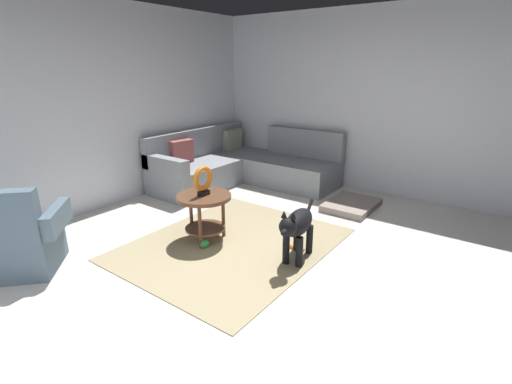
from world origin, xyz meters
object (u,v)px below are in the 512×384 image
Objects in this scene: armchair at (19,241)px; torus_sculpture at (203,180)px; dog_bed_mat at (351,205)px; dog_toy_ball at (204,243)px; side_table at (204,206)px; dog at (297,226)px; dog_toy_rope at (289,245)px; sectional_couch at (241,167)px.

torus_sculpture is (1.53, -0.93, 0.39)m from armchair.
dog_bed_mat is at bearing -25.98° from torus_sculpture.
dog_toy_ball is at bearing 158.50° from dog_bed_mat.
torus_sculpture is 2.24m from dog_bed_mat.
side_table is 0.71× the size of dog.
torus_sculpture is at bearing 114.80° from dog_toy_rope.
dog_toy_rope is at bearing -129.41° from sectional_couch.
dog_toy_ball is at bearing -151.64° from sectional_couch.
dog is 1.06m from dog_toy_ball.
torus_sculpture reaches higher than dog.
sectional_couch is 1.96m from dog_bed_mat.
dog_toy_rope is (1.92, -1.79, -0.30)m from armchair.
side_table is (-1.93, -1.00, 0.13)m from sectional_couch.
dog_bed_mat is (-0.01, -1.94, -0.24)m from sectional_couch.
torus_sculpture is at bearing 180.00° from side_table.
dog is (0.20, -1.06, -0.04)m from side_table.
armchair is 1.18× the size of dog.
armchair is at bearing 148.73° from torus_sculpture.
armchair is 2.64m from dog_toy_rope.
armchair is at bearing 148.73° from side_table.
sectional_couch is 2.70m from dog.
dog is at bearing -79.44° from side_table.
dog is 0.45m from dog_toy_rope.
sectional_couch is 2.38m from dog_toy_ball.
dog is at bearing -129.93° from sectional_couch.
armchair reaches higher than dog.
sectional_couch reaches higher than dog.
torus_sculpture is 0.69m from dog_toy_ball.
sectional_couch reaches higher than dog_bed_mat.
dog_bed_mat is at bearing -90.16° from sectional_couch.
dog reaches higher than side_table.
armchair is (-3.46, -0.08, 0.03)m from sectional_couch.
side_table is 3.97× the size of dog_toy_rope.
dog is (-1.73, -0.13, 0.33)m from dog_bed_mat.
dog_bed_mat is 7.62× the size of dog_toy_ball.
sectional_couch is 3.75× the size of side_table.
sectional_couch is at bearing -50.12° from dog.
sectional_couch reaches higher than torus_sculpture.
dog_toy_rope is at bearing 0.68° from armchair.
dog_toy_ball is (-0.35, 0.94, -0.33)m from dog.
dog_bed_mat reaches higher than dog_toy_rope.
side_table is at bearing 154.02° from dog_bed_mat.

